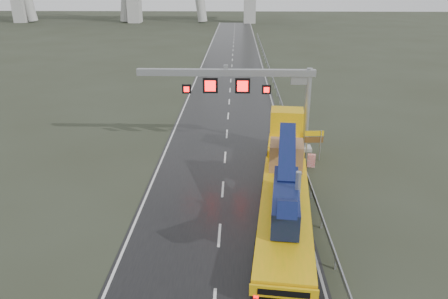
{
  "coord_description": "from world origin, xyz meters",
  "views": [
    {
      "loc": [
        0.94,
        -17.94,
        13.95
      ],
      "look_at": [
        0.1,
        9.65,
        3.2
      ],
      "focal_mm": 35.0,
      "sensor_mm": 36.0,
      "label": 1
    }
  ],
  "objects_px": {
    "sign_gantry": "(251,87)",
    "heavy_haul_truck": "(286,168)",
    "striped_barrier": "(311,161)",
    "exit_sign_pair": "(314,139)"
  },
  "relations": [
    {
      "from": "sign_gantry",
      "to": "heavy_haul_truck",
      "type": "bearing_deg",
      "value": -74.57
    },
    {
      "from": "sign_gantry",
      "to": "striped_barrier",
      "type": "xyz_separation_m",
      "value": [
        4.82,
        -3.68,
        -5.09
      ]
    },
    {
      "from": "sign_gantry",
      "to": "exit_sign_pair",
      "type": "distance_m",
      "value": 6.8
    },
    {
      "from": "exit_sign_pair",
      "to": "striped_barrier",
      "type": "bearing_deg",
      "value": -106.91
    },
    {
      "from": "sign_gantry",
      "to": "striped_barrier",
      "type": "distance_m",
      "value": 7.92
    },
    {
      "from": "sign_gantry",
      "to": "heavy_haul_truck",
      "type": "height_order",
      "value": "sign_gantry"
    },
    {
      "from": "sign_gantry",
      "to": "heavy_haul_truck",
      "type": "xyz_separation_m",
      "value": [
        2.27,
        -8.21,
        -3.76
      ]
    },
    {
      "from": "heavy_haul_truck",
      "to": "striped_barrier",
      "type": "height_order",
      "value": "heavy_haul_truck"
    },
    {
      "from": "exit_sign_pair",
      "to": "striped_barrier",
      "type": "xyz_separation_m",
      "value": [
        -0.33,
        -1.35,
        -1.3
      ]
    },
    {
      "from": "heavy_haul_truck",
      "to": "exit_sign_pair",
      "type": "relative_size",
      "value": 7.84
    }
  ]
}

